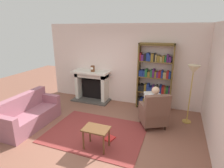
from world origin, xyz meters
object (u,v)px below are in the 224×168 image
Objects in this scene: seated_reader at (153,104)px; fireplace at (92,85)px; mantel_clock at (93,69)px; floor_lamp at (193,75)px; sofa_floral at (29,115)px; armchair_reading at (154,113)px; bookshelf at (154,79)px; side_table at (96,132)px.

fireplace is at bearing -54.16° from seated_reader.
floor_lamp reaches higher than mantel_clock.
fireplace is 0.83× the size of floor_lamp.
sofa_floral is at bearing -8.14° from seated_reader.
mantel_clock reaches higher than armchair_reading.
armchair_reading is 3.35m from sofa_floral.
sofa_floral is (-3.11, -1.18, -0.30)m from seated_reader.
seated_reader is at bearing -24.07° from mantel_clock.
mantel_clock is at bearing 171.25° from floor_lamp.
mantel_clock is at bearing -53.05° from seated_reader.
floor_lamp is (1.06, -0.62, 0.38)m from bookshelf.
side_table is (-0.99, -1.44, -0.21)m from seated_reader.
fireplace is 1.19× the size of seated_reader.
sofa_floral is (-3.17, -1.08, -0.10)m from armchair_reading.
sofa_floral is 1.04× the size of floor_lamp.
side_table is (1.37, -2.54, -0.17)m from fireplace.
mantel_clock is 0.38× the size of side_table.
fireplace is 6.36× the size of mantel_clock.
sofa_floral is 3.04× the size of side_table.
armchair_reading is (2.32, -1.11, -0.78)m from mantel_clock.
bookshelf is 1.86× the size of seated_reader.
seated_reader is at bearing -149.99° from floor_lamp.
fireplace is 2.61m from seated_reader.
seated_reader reaches higher than fireplace.
seated_reader is at bearing -90.00° from armchair_reading.
mantel_clock is at bearing -176.33° from bookshelf.
fireplace is 2.42× the size of side_table.
mantel_clock reaches higher than seated_reader.
floor_lamp is (3.16, -0.49, 0.18)m from mantel_clock.
floor_lamp is (1.90, 1.96, 0.97)m from side_table.
bookshelf reaches higher than fireplace.
armchair_reading reaches higher than sofa_floral.
side_table is at bearing 26.38° from seated_reader.
seated_reader is 1.29m from floor_lamp.
side_table is at bearing -108.00° from bookshelf.
floor_lamp reaches higher than sofa_floral.
sofa_floral is at bearing -156.98° from floor_lamp.
armchair_reading reaches higher than side_table.
bookshelf reaches higher than mantel_clock.
mantel_clock is 3.21m from floor_lamp.
seated_reader is at bearing -69.49° from sofa_floral.
bookshelf is 1.39m from armchair_reading.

